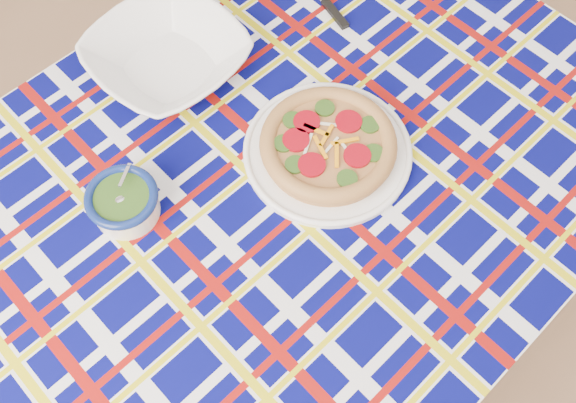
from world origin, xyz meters
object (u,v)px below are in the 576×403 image
main_focaccia_plate (328,145)px  pesto_bowl (123,201)px  serving_bowl (167,57)px  dining_table (242,228)px

main_focaccia_plate → pesto_bowl: (-0.34, 0.07, 0.01)m
serving_bowl → dining_table: bearing=-94.6°
dining_table → main_focaccia_plate: 0.20m
main_focaccia_plate → pesto_bowl: 0.34m
serving_bowl → pesto_bowl: bearing=-128.1°
pesto_bowl → serving_bowl: size_ratio=0.43×
main_focaccia_plate → pesto_bowl: bearing=168.9°
pesto_bowl → serving_bowl: 0.29m
dining_table → pesto_bowl: (-0.16, 0.08, 0.10)m
dining_table → serving_bowl: 0.33m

